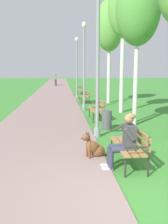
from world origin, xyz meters
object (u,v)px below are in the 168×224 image
park_bench_near (131,143)px  pedestrian_distant (56,79)px  birch_tree_third (138,10)px  dog_brown (94,148)px  birch_tree_fourth (124,9)px  person_seated_on_near_bench (125,139)px  pedestrian_further_distant (55,80)px  litter_bin (107,120)px  park_bench_mid (98,108)px  lamp_post_mid (84,66)px  park_bench_furthest (81,89)px  park_bench_far (85,95)px  lamp_post_far (77,68)px  birch_tree_fifth (110,26)px  lamp_post_near (98,61)px

park_bench_near → pedestrian_distant: pedestrian_distant is taller
park_bench_near → birch_tree_third: (1.27, 3.92, 3.80)m
dog_brown → birch_tree_fourth: birch_tree_fourth is taller
dog_brown → pedestrian_distant: size_ratio=0.48×
birch_tree_third → person_seated_on_near_bench: bearing=-109.7°
person_seated_on_near_bench → pedestrian_further_distant: size_ratio=0.76×
park_bench_near → litter_bin: park_bench_near is taller
park_bench_mid → dog_brown: park_bench_mid is taller
person_seated_on_near_bench → pedestrian_distant: bearing=94.2°
park_bench_near → pedestrian_further_distant: size_ratio=0.91×
birch_tree_fourth → pedestrian_distant: 22.21m
lamp_post_mid → pedestrian_further_distant: size_ratio=2.78×
person_seated_on_near_bench → lamp_post_mid: (-0.15, 7.95, 1.69)m
park_bench_furthest → litter_bin: park_bench_furthest is taller
park_bench_far → birch_tree_third: 7.81m
park_bench_near → birch_tree_third: bearing=72.0°
lamp_post_far → person_seated_on_near_bench: bearing=-89.1°
person_seated_on_near_bench → lamp_post_mid: lamp_post_mid is taller
park_bench_far → dog_brown: (-0.76, -10.15, -0.25)m
park_bench_far → lamp_post_mid: bearing=-96.8°
park_bench_near → lamp_post_far: 13.08m
dog_brown → birch_tree_fifth: bearing=77.2°
park_bench_near → birch_tree_fifth: birch_tree_fifth is taller
park_bench_furthest → birch_tree_fifth: size_ratio=0.23×
litter_bin → pedestrian_further_distant: size_ratio=0.42×
birch_tree_fifth → pedestrian_distant: 18.64m
pedestrian_further_distant → pedestrian_distant: bearing=88.4°
lamp_post_mid → lamp_post_far: 5.22m
park_bench_far → pedestrian_distant: (-2.30, 17.69, 0.33)m
birch_tree_fifth → pedestrian_distant: birch_tree_fifth is taller
lamp_post_near → birch_tree_third: size_ratio=0.83×
pedestrian_distant → park_bench_furthest: bearing=-78.7°
park_bench_mid → person_seated_on_near_bench: person_seated_on_near_bench is taller
dog_brown → lamp_post_near: bearing=79.7°
park_bench_near → person_seated_on_near_bench: bearing=-132.9°
park_bench_near → park_bench_mid: size_ratio=1.00×
park_bench_near → park_bench_far: (-0.01, 10.63, 0.00)m
park_bench_near → park_bench_far: same height
park_bench_far → birch_tree_fifth: birch_tree_fifth is taller
park_bench_mid → park_bench_far: (-0.03, 5.44, 0.00)m
park_bench_near → dog_brown: size_ratio=1.89×
dog_brown → birch_tree_third: 5.70m
lamp_post_near → birch_tree_third: birch_tree_third is taller
park_bench_near → pedestrian_further_distant: pedestrian_further_distant is taller
birch_tree_third → park_bench_furthest: bearing=95.4°
person_seated_on_near_bench → birch_tree_fourth: 8.45m
park_bench_near → park_bench_far: bearing=90.1°
park_bench_far → park_bench_furthest: same height
birch_tree_fourth → litter_bin: 5.98m
person_seated_on_near_bench → dog_brown: person_seated_on_near_bench is taller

